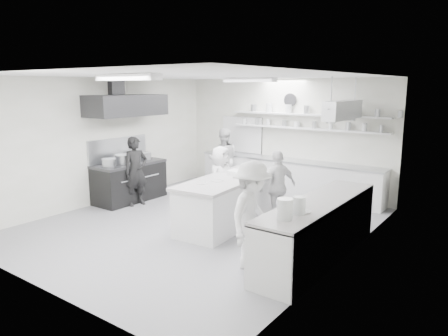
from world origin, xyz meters
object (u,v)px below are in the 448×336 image
Objects in this scene: prep_island at (227,203)px; cook_stove at (136,171)px; stove at (130,183)px; right_counter at (318,231)px; back_counter at (287,177)px; cook_back at (223,159)px.

cook_stove is (-2.60, -0.08, 0.36)m from prep_island.
right_counter reaches higher than stove.
cook_stove is (-2.45, -2.98, 0.36)m from back_counter.
back_counter is 3.04× the size of cook_stove.
right_counter is 2.01× the size of cook_stove.
stove is 5.28m from right_counter.
cook_stove is at bearing 31.52° from cook_back.
prep_island reaches higher than back_counter.
back_counter is 1.98× the size of prep_island.
cook_stove reaches higher than stove.
stove is 0.71× the size of prep_island.
cook_stove is at bearing -22.09° from stove.
cook_back reaches higher than back_counter.
right_counter is at bearing -55.35° from back_counter.
stove is at bearing 173.52° from prep_island.
back_counter is (2.90, 2.80, 0.01)m from stove.
stove is 1.10× the size of cook_stove.
right_counter is at bearing -79.39° from cook_stove.
back_counter is 1.79m from cook_back.
back_counter is at bearing 43.99° from stove.
prep_island is at bearing 87.44° from cook_back.
cook_stove is at bearing 177.25° from prep_island.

